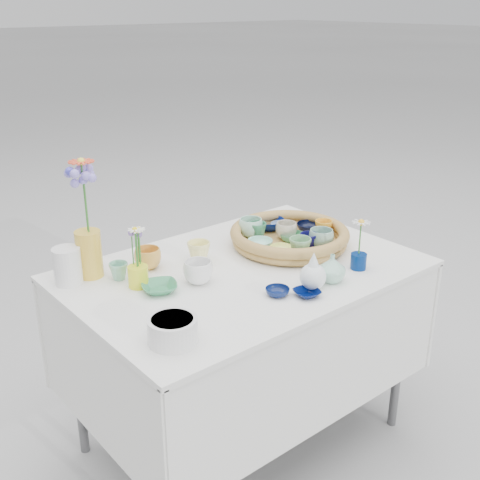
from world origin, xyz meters
TOP-DOWN VIEW (x-y plane):
  - ground at (0.00, 0.00)m, footprint 80.00×80.00m
  - display_table at (0.00, 0.00)m, footprint 1.26×0.86m
  - wicker_tray at (0.28, 0.05)m, footprint 0.47×0.47m
  - tray_ceramic_0 at (0.31, 0.21)m, footprint 0.14×0.14m
  - tray_ceramic_1 at (0.43, 0.09)m, footprint 0.12×0.12m
  - tray_ceramic_2 at (0.43, 0.01)m, footprint 0.08×0.08m
  - tray_ceramic_3 at (0.29, 0.04)m, footprint 0.11×0.11m
  - tray_ceramic_4 at (0.20, -0.09)m, footprint 0.11×0.11m
  - tray_ceramic_5 at (0.15, 0.08)m, footprint 0.10×0.10m
  - tray_ceramic_6 at (0.20, 0.19)m, footprint 0.11×0.11m
  - tray_ceramic_7 at (0.29, 0.08)m, footprint 0.11×0.11m
  - tray_ceramic_8 at (0.35, 0.18)m, footprint 0.08×0.08m
  - tray_ceramic_9 at (0.28, -0.05)m, footprint 0.09×0.09m
  - tray_ceramic_10 at (0.17, -0.02)m, footprint 0.10×0.10m
  - tray_ceramic_11 at (0.33, -0.08)m, footprint 0.11×0.11m
  - tray_ceramic_12 at (0.20, 0.16)m, footprint 0.08×0.08m
  - loose_ceramic_0 at (-0.27, 0.22)m, footprint 0.10×0.10m
  - loose_ceramic_1 at (-0.09, 0.15)m, footprint 0.10×0.10m
  - loose_ceramic_2 at (-0.34, 0.03)m, footprint 0.16×0.16m
  - loose_ceramic_3 at (-0.20, 0.01)m, footprint 0.12×0.12m
  - loose_ceramic_4 at (-0.05, -0.24)m, footprint 0.09×0.09m
  - loose_ceramic_5 at (-0.40, 0.21)m, footprint 0.08×0.08m
  - loose_ceramic_6 at (0.02, -0.31)m, footprint 0.10×0.10m
  - fluted_bowl at (-0.48, -0.26)m, footprint 0.18×0.18m
  - bud_vase_paleblue at (0.07, -0.28)m, footprint 0.10×0.10m
  - bud_vase_seafoam at (0.17, -0.28)m, footprint 0.11×0.11m
  - bud_vase_cobalt at (0.32, -0.27)m, footprint 0.07×0.07m
  - single_daisy at (0.32, -0.27)m, footprint 0.10×0.10m
  - tall_vase_yellow at (-0.46, 0.30)m, footprint 0.09×0.09m
  - gerbera at (-0.45, 0.30)m, footprint 0.12×0.12m
  - hydrangea at (-0.46, 0.29)m, footprint 0.09×0.09m
  - white_pitcher at (-0.55, 0.29)m, footprint 0.16×0.14m
  - daisy_cup at (-0.37, 0.11)m, footprint 0.09×0.09m
  - daisy_posy at (-0.36, 0.13)m, footprint 0.09×0.09m

SIDE VIEW (x-z plane):
  - ground at x=0.00m, z-range 0.00..0.00m
  - display_table at x=0.00m, z-range -0.38..0.38m
  - loose_ceramic_6 at x=0.02m, z-range 0.77..0.79m
  - loose_ceramic_4 at x=-0.05m, z-range 0.77..0.79m
  - loose_ceramic_2 at x=-0.34m, z-range 0.77..0.79m
  - bud_vase_cobalt at x=0.32m, z-range 0.77..0.82m
  - tray_ceramic_8 at x=0.35m, z-range 0.78..0.81m
  - loose_ceramic_5 at x=-0.40m, z-range 0.77..0.83m
  - tray_ceramic_10 at x=0.17m, z-range 0.78..0.81m
  - tray_ceramic_5 at x=0.15m, z-range 0.78..0.81m
  - tray_ceramic_3 at x=0.29m, z-range 0.78..0.81m
  - tray_ceramic_1 at x=0.43m, z-range 0.78..0.81m
  - daisy_cup at x=-0.37m, z-range 0.77..0.84m
  - fluted_bowl at x=-0.48m, z-range 0.77..0.84m
  - wicker_tray at x=0.28m, z-range 0.77..0.84m
  - loose_ceramic_0 at x=-0.27m, z-range 0.77..0.84m
  - tray_ceramic_0 at x=0.31m, z-range 0.78..0.82m
  - loose_ceramic_1 at x=-0.09m, z-range 0.77..0.85m
  - loose_ceramic_3 at x=-0.20m, z-range 0.77..0.85m
  - bud_vase_seafoam at x=0.17m, z-range 0.77..0.87m
  - tray_ceramic_9 at x=0.28m, z-range 0.78..0.85m
  - tray_ceramic_2 at x=0.43m, z-range 0.78..0.85m
  - tray_ceramic_12 at x=0.20m, z-range 0.78..0.85m
  - tray_ceramic_7 at x=0.29m, z-range 0.78..0.85m
  - tray_ceramic_11 at x=0.33m, z-range 0.78..0.86m
  - tray_ceramic_6 at x=0.20m, z-range 0.78..0.86m
  - tray_ceramic_4 at x=0.20m, z-range 0.78..0.86m
  - white_pitcher at x=-0.55m, z-range 0.76..0.89m
  - bud_vase_paleblue at x=0.07m, z-range 0.77..0.90m
  - tall_vase_yellow at x=-0.46m, z-range 0.77..0.93m
  - single_daisy at x=0.32m, z-range 0.81..0.95m
  - daisy_posy at x=-0.36m, z-range 0.84..0.99m
  - hydrangea at x=-0.46m, z-range 0.90..1.17m
  - gerbera at x=-0.45m, z-range 0.92..1.19m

